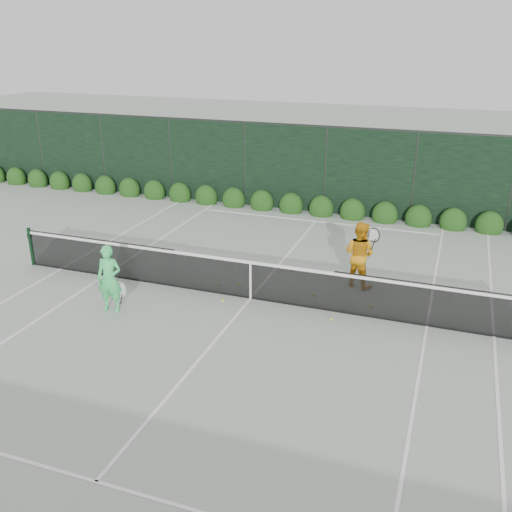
% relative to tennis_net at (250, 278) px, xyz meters
% --- Properties ---
extents(ground, '(80.00, 80.00, 0.00)m').
position_rel_tennis_net_xyz_m(ground, '(0.02, 0.00, -0.53)').
color(ground, gray).
rests_on(ground, ground).
extents(tennis_net, '(12.90, 0.10, 1.07)m').
position_rel_tennis_net_xyz_m(tennis_net, '(0.00, 0.00, 0.00)').
color(tennis_net, black).
rests_on(tennis_net, ground).
extents(player_woman, '(0.67, 0.47, 1.57)m').
position_rel_tennis_net_xyz_m(player_woman, '(-2.78, -1.65, 0.25)').
color(player_woman, '#40DB6D').
rests_on(player_woman, ground).
extents(player_man, '(0.99, 0.88, 1.69)m').
position_rel_tennis_net_xyz_m(player_man, '(2.31, 1.65, 0.31)').
color(player_man, orange).
rests_on(player_man, ground).
extents(court_lines, '(11.03, 23.83, 0.01)m').
position_rel_tennis_net_xyz_m(court_lines, '(0.02, 0.00, -0.53)').
color(court_lines, white).
rests_on(court_lines, ground).
extents(windscreen_fence, '(32.00, 21.07, 3.06)m').
position_rel_tennis_net_xyz_m(windscreen_fence, '(0.02, -2.71, 0.98)').
color(windscreen_fence, black).
rests_on(windscreen_fence, ground).
extents(hedge_row, '(31.66, 0.65, 0.94)m').
position_rel_tennis_net_xyz_m(hedge_row, '(0.02, 7.15, -0.30)').
color(hedge_row, '#0F360E').
rests_on(hedge_row, ground).
extents(tennis_balls, '(3.91, 1.15, 0.07)m').
position_rel_tennis_net_xyz_m(tennis_balls, '(0.72, 0.22, -0.50)').
color(tennis_balls, '#D3EB34').
rests_on(tennis_balls, ground).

